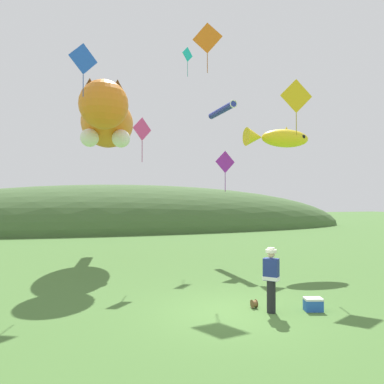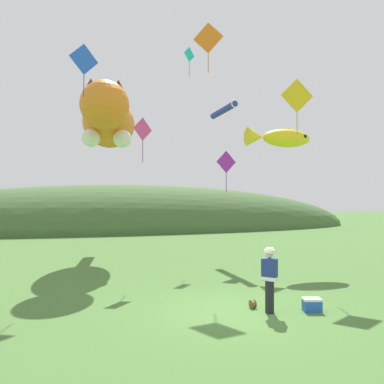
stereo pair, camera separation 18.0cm
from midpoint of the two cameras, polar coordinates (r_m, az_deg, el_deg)
The scene contains 14 objects.
ground_plane at distance 10.84m, azimuth 6.63°, elevation -17.73°, with size 120.00×120.00×0.00m, color #477033.
distant_hill_ridge at distance 37.64m, azimuth -12.58°, elevation -5.64°, with size 52.21×13.66×8.89m.
festival_attendant at distance 10.70m, azimuth 12.22°, elevation -12.67°, with size 0.48×0.48×1.77m.
kite_spool at distance 11.24m, azimuth 9.70°, elevation -16.47°, with size 0.14×0.24×0.24m.
picnic_cooler at distance 11.33m, azimuth 18.27°, elevation -16.00°, with size 0.56×0.44×0.36m.
kite_giant_cat at distance 20.19m, azimuth -12.39°, elevation 10.42°, with size 3.33×9.61×2.92m.
kite_fish_windsock at distance 18.69m, azimuth 13.48°, elevation 8.05°, with size 3.30×0.97×1.01m.
kite_tube_streamer at distance 21.84m, azimuth 5.07°, elevation 12.31°, with size 0.52×3.22×0.44m.
kite_diamond_orange at distance 18.69m, azimuth 2.78°, elevation 22.36°, with size 1.22×0.78×2.34m.
kite_diamond_pink at distance 16.11m, azimuth -7.20°, elevation 9.40°, with size 0.86×0.51×1.89m.
kite_diamond_teal at distance 24.21m, azimuth -0.19°, elevation 20.17°, with size 0.79×0.49×1.82m.
kite_diamond_violet at distance 18.07m, azimuth 5.52°, elevation 4.52°, with size 1.06×0.19×1.97m.
kite_diamond_gold at distance 16.39m, azimuth 16.01°, elevation 13.88°, with size 1.40×0.19×2.30m.
kite_diamond_blue at distance 16.55m, azimuth -15.83°, elevation 18.82°, with size 1.15×0.57×2.17m.
Camera 2 is at (-3.90, -9.61, 3.15)m, focal length 35.00 mm.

